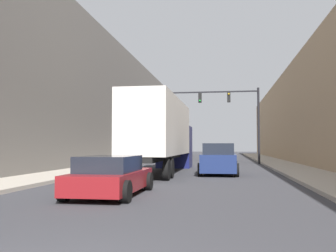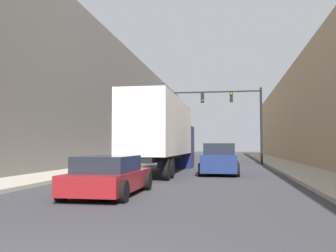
# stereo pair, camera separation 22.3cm
# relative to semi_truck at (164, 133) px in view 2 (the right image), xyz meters

# --- Properties ---
(sidewalk_right) EXTENTS (2.81, 80.00, 0.15)m
(sidewalk_right) POSITION_rel_semi_truck_xyz_m (8.18, 11.49, -2.30)
(sidewalk_right) COLOR #B2A899
(sidewalk_right) RESTS_ON ground
(sidewalk_left) EXTENTS (2.81, 80.00, 0.15)m
(sidewalk_left) POSITION_rel_semi_truck_xyz_m (-4.91, 11.49, -2.30)
(sidewalk_left) COLOR #B2A899
(sidewalk_left) RESTS_ON ground
(building_right) EXTENTS (6.00, 80.00, 9.12)m
(building_right) POSITION_rel_semi_truck_xyz_m (12.59, 11.49, 2.18)
(building_right) COLOR tan
(building_right) RESTS_ON ground
(building_left) EXTENTS (6.00, 80.00, 11.51)m
(building_left) POSITION_rel_semi_truck_xyz_m (-9.31, 11.49, 3.38)
(building_left) COLOR #66605B
(building_left) RESTS_ON ground
(semi_truck) EXTENTS (2.41, 12.66, 4.22)m
(semi_truck) POSITION_rel_semi_truck_xyz_m (0.00, 0.00, 0.00)
(semi_truck) COLOR silver
(semi_truck) RESTS_ON ground
(sedan_car) EXTENTS (2.06, 4.38, 1.27)m
(sedan_car) POSITION_rel_semi_truck_xyz_m (0.08, -10.40, -1.76)
(sedan_car) COLOR maroon
(sedan_car) RESTS_ON ground
(suv_car) EXTENTS (2.12, 4.51, 1.73)m
(suv_car) POSITION_rel_semi_truck_xyz_m (3.36, -0.94, -1.55)
(suv_car) COLOR navy
(suv_car) RESTS_ON ground
(traffic_signal_gantry) EXTENTS (7.89, 0.35, 6.78)m
(traffic_signal_gantry) POSITION_rel_semi_truck_xyz_m (4.75, 11.81, 2.37)
(traffic_signal_gantry) COLOR black
(traffic_signal_gantry) RESTS_ON ground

